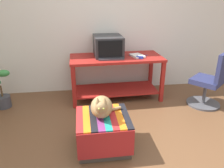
# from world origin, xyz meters

# --- Properties ---
(ground_plane) EXTENTS (14.00, 14.00, 0.00)m
(ground_plane) POSITION_xyz_m (0.00, 0.00, 0.00)
(ground_plane) COLOR brown
(back_wall) EXTENTS (8.00, 0.10, 2.60)m
(back_wall) POSITION_xyz_m (0.00, 2.05, 1.30)
(back_wall) COLOR silver
(back_wall) RESTS_ON ground_plane
(desk) EXTENTS (1.52, 0.70, 0.72)m
(desk) POSITION_xyz_m (0.22, 1.60, 0.50)
(desk) COLOR maroon
(desk) RESTS_ON ground_plane
(tv_monitor) EXTENTS (0.47, 0.54, 0.32)m
(tv_monitor) POSITION_xyz_m (0.10, 1.71, 0.88)
(tv_monitor) COLOR #28282B
(tv_monitor) RESTS_ON desk
(keyboard) EXTENTS (0.41, 0.17, 0.02)m
(keyboard) POSITION_xyz_m (0.11, 1.45, 0.74)
(keyboard) COLOR #333338
(keyboard) RESTS_ON desk
(book) EXTENTS (0.24, 0.29, 0.03)m
(book) POSITION_xyz_m (0.56, 1.56, 0.74)
(book) COLOR white
(book) RESTS_ON desk
(ottoman_with_blanket) EXTENTS (0.60, 0.59, 0.40)m
(ottoman_with_blanket) POSITION_xyz_m (-0.14, 0.26, 0.20)
(ottoman_with_blanket) COLOR #4C4238
(ottoman_with_blanket) RESTS_ON ground_plane
(cat) EXTENTS (0.38, 0.37, 0.29)m
(cat) POSITION_xyz_m (-0.15, 0.27, 0.53)
(cat) COLOR #9E7A4C
(cat) RESTS_ON ottoman_with_blanket
(potted_plant) EXTENTS (0.37, 0.44, 0.62)m
(potted_plant) POSITION_xyz_m (-1.62, 1.47, 0.31)
(potted_plant) COLOR #3D3D42
(potted_plant) RESTS_ON ground_plane
(office_chair) EXTENTS (0.59, 0.59, 0.89)m
(office_chair) POSITION_xyz_m (1.62, 1.07, 0.39)
(office_chair) COLOR #4C4C51
(office_chair) RESTS_ON ground_plane
(stapler) EXTENTS (0.12, 0.08, 0.04)m
(stapler) POSITION_xyz_m (0.57, 1.43, 0.74)
(stapler) COLOR #2342B7
(stapler) RESTS_ON desk
(pen) EXTENTS (0.14, 0.01, 0.01)m
(pen) POSITION_xyz_m (0.68, 1.61, 0.73)
(pen) COLOR #2351B2
(pen) RESTS_ON desk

